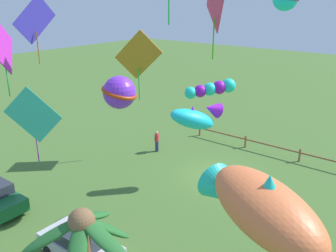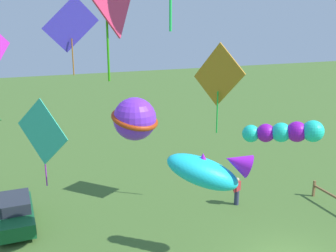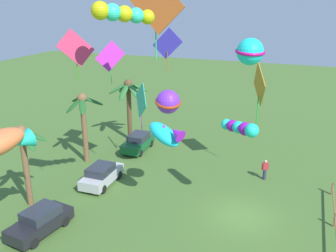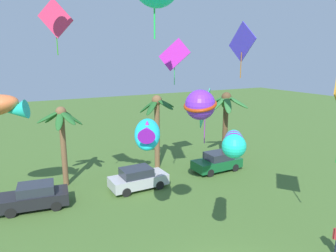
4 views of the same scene
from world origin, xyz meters
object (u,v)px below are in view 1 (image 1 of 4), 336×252
kite_diamond_8 (138,56)px  kite_diamond_11 (33,116)px  kite_diamond_2 (3,47)px  kite_diamond_5 (35,20)px  kite_tube_6 (212,89)px  kite_fish_7 (195,117)px  kite_fish_4 (260,206)px  kite_ball_10 (119,92)px  parked_car_0 (81,245)px  kite_diamond_1 (215,3)px  spectator_0 (157,141)px

kite_diamond_8 → kite_diamond_11: bearing=97.7°
kite_diamond_2 → kite_diamond_8: bearing=-76.2°
kite_diamond_5 → kite_tube_6: bearing=-131.7°
kite_fish_7 → kite_diamond_8: size_ratio=0.62×
kite_fish_4 → kite_ball_10: size_ratio=1.63×
kite_ball_10 → kite_diamond_11: size_ratio=0.66×
parked_car_0 → kite_tube_6: kite_tube_6 is taller
kite_diamond_2 → kite_diamond_1: bearing=-162.2°
parked_car_0 → kite_fish_4: bearing=174.2°
kite_diamond_1 → kite_tube_6: bearing=-59.0°
kite_fish_4 → kite_diamond_5: size_ratio=1.18×
kite_diamond_1 → kite_tube_6: kite_diamond_1 is taller
kite_diamond_2 → kite_diamond_11: (1.41, -1.78, -3.59)m
kite_tube_6 → kite_fish_7: kite_tube_6 is taller
spectator_0 → kite_ball_10: 9.18m
kite_tube_6 → kite_diamond_8: kite_diamond_8 is taller
parked_car_0 → kite_ball_10: size_ratio=1.55×
spectator_0 → kite_diamond_8: 6.40m
kite_diamond_1 → kite_diamond_2: bearing=17.8°
kite_diamond_11 → kite_diamond_2: bearing=128.4°
spectator_0 → kite_diamond_5: (1.00, 8.28, 8.89)m
kite_fish_4 → kite_fish_7: (6.31, -6.65, -0.77)m
spectator_0 → kite_diamond_2: bearing=99.4°
spectator_0 → kite_fish_7: 9.90m
kite_diamond_8 → kite_fish_4: bearing=141.7°
kite_diamond_2 → kite_tube_6: size_ratio=1.25×
parked_car_0 → kite_diamond_5: 11.19m
kite_tube_6 → kite_ball_10: (2.13, 5.42, 0.52)m
kite_diamond_11 → spectator_0: bearing=-87.0°
spectator_0 → kite_tube_6: 7.35m
kite_diamond_1 → kite_diamond_11: 10.91m
parked_car_0 → kite_diamond_5: bearing=-25.7°
kite_diamond_1 → kite_fish_7: size_ratio=0.91×
kite_diamond_1 → spectator_0: bearing=-42.3°
kite_diamond_2 → kite_diamond_11: bearing=-51.6°
kite_fish_4 → kite_tube_6: kite_fish_4 is taller
spectator_0 → kite_tube_6: bearing=167.0°
kite_diamond_8 → kite_ball_10: kite_diamond_8 is taller
kite_ball_10 → kite_fish_7: bearing=-161.3°
parked_car_0 → kite_diamond_2: size_ratio=1.23×
kite_diamond_8 → kite_diamond_1: bearing=142.9°
parked_car_0 → kite_fish_4: 9.86m
spectator_0 → kite_diamond_2: (-1.93, 11.73, 8.15)m
kite_diamond_1 → kite_fish_4: kite_diamond_1 is taller
kite_fish_4 → parked_car_0: bearing=-5.8°
parked_car_0 → kite_tube_6: size_ratio=1.54×
kite_fish_4 → kite_diamond_8: (13.94, -11.01, 0.91)m
parked_car_0 → kite_ball_10: bearing=-67.3°
kite_diamond_8 → kite_fish_7: bearing=150.2°
kite_diamond_2 → kite_diamond_8: (2.63, -10.72, -1.87)m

